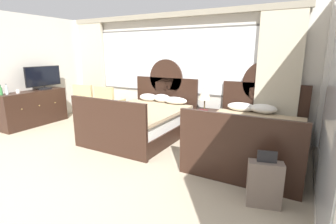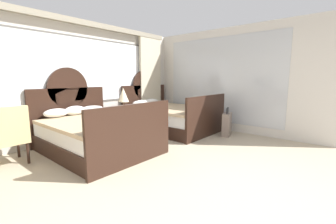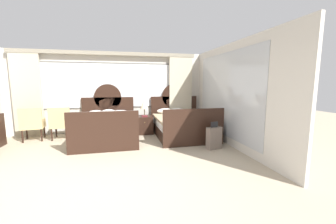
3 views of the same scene
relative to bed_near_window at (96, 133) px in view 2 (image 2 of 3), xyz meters
The scene contains 10 objects.
ground_plane 3.04m from the bed_near_window, 88.74° to the right, with size 24.00×24.00×0.00m, color tan.
wall_back_window 1.52m from the bed_near_window, 86.51° to the left, with size 6.36×0.22×2.70m.
wall_right_mirror 3.64m from the bed_near_window, 20.68° to the right, with size 0.08×4.70×2.70m.
bed_near_window is the anchor object (origin of this frame).
bed_near_mirror 2.28m from the bed_near_window, ahead, with size 1.67×2.18×1.63m.
nightstand_between_beds 1.29m from the bed_near_window, 27.83° to the left, with size 0.57×0.59×0.58m.
table_lamp_on_nightstand 1.45m from the bed_near_window, 27.06° to the left, with size 0.27×0.27×0.59m.
book_on_nightstand 1.28m from the bed_near_window, 22.88° to the left, with size 0.18×0.26×0.03m.
armchair_by_window_left 1.40m from the bed_near_window, 162.80° to the left, with size 0.57×0.57×0.97m.
suitcase_on_floor 3.06m from the bed_near_window, 27.98° to the right, with size 0.42×0.26×0.70m.
Camera 2 is at (-2.32, -0.75, 1.41)m, focal length 23.57 mm.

